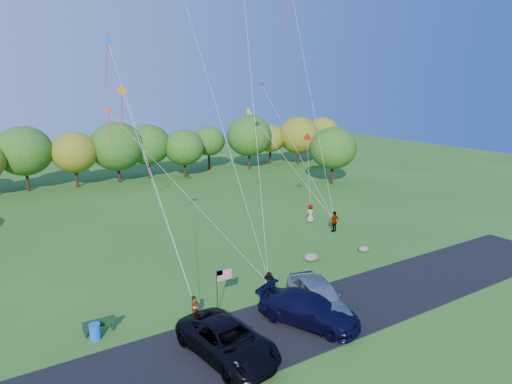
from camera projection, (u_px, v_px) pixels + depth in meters
ground at (278, 290)px, 29.42m from camera, size 140.00×140.00×0.00m
asphalt_lane at (319, 316)px, 26.13m from camera, size 44.00×6.00×0.06m
treeline at (138, 148)px, 59.33m from camera, size 76.64×28.05×8.60m
minivan_dark at (228, 341)px, 22.03m from camera, size 3.49×6.26×1.66m
minivan_navy at (309, 309)px, 25.04m from camera, size 4.56×6.26×1.68m
minivan_silver at (318, 296)px, 26.29m from camera, size 3.74×6.05×1.92m
flyer_a at (195, 309)px, 25.33m from camera, size 0.66×0.54×1.56m
flyer_b at (270, 286)px, 27.92m from camera, size 1.04×0.92×1.79m
flyer_c at (269, 287)px, 27.89m from camera, size 1.14×0.73×1.68m
flyer_d at (334, 222)px, 40.67m from camera, size 1.14×0.55×1.89m
flyer_e at (310, 213)px, 43.46m from camera, size 0.98×0.80×1.74m
park_bench at (99, 325)px, 24.19m from camera, size 1.66×0.42×0.92m
trash_barrel at (95, 332)px, 23.67m from camera, size 0.58×0.58×0.87m
flag_assembly at (222, 280)px, 26.03m from camera, size 0.99×0.65×2.69m
boulder_near at (311, 257)px, 34.14m from camera, size 1.18×0.92×0.59m
boulder_far at (363, 249)px, 36.01m from camera, size 0.86×0.72×0.45m
kites_aloft at (210, 7)px, 36.48m from camera, size 19.72×13.06×18.93m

